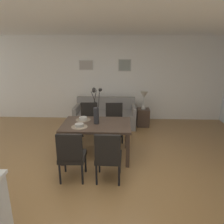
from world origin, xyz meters
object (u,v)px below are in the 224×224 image
(bowl_near_right, at_px, (83,118))
(sofa, at_px, (105,116))
(framed_picture_center, at_px, (125,65))
(centerpiece_vase, at_px, (96,110))
(side_table, at_px, (143,117))
(framed_picture_left, at_px, (86,65))
(dining_chair_far_right, at_px, (114,120))
(bowl_near_left, at_px, (79,125))
(dining_table, at_px, (97,128))
(dining_chair_near_right, at_px, (89,120))
(dining_chair_near_left, at_px, (71,154))
(dining_chair_far_left, at_px, (108,155))
(table_lamp, at_px, (144,96))

(bowl_near_right, height_order, sofa, bowl_near_right)
(sofa, distance_m, framed_picture_center, 1.67)
(centerpiece_vase, xyz_separation_m, side_table, (1.15, 1.91, -0.76))
(centerpiece_vase, height_order, framed_picture_left, framed_picture_left)
(dining_chair_far_right, relative_size, bowl_near_left, 5.41)
(dining_table, distance_m, sofa, 1.93)
(dining_chair_near_right, xyz_separation_m, dining_chair_far_right, (0.63, 0.00, 0.00))
(side_table, bearing_deg, dining_chair_near_left, -117.84)
(framed_picture_left, height_order, framed_picture_center, framed_picture_center)
(dining_chair_near_right, xyz_separation_m, framed_picture_center, (0.89, 1.63, 1.21))
(dining_table, height_order, dining_chair_far_right, dining_chair_far_right)
(dining_table, bearing_deg, dining_chair_far_right, 69.68)
(bowl_near_right, bearing_deg, bowl_near_left, -90.00)
(dining_chair_far_right, height_order, bowl_near_right, dining_chair_far_right)
(dining_chair_far_right, height_order, side_table, dining_chair_far_right)
(dining_chair_near_right, distance_m, dining_chair_far_left, 1.89)
(bowl_near_left, xyz_separation_m, side_table, (1.47, 2.12, -0.52))
(dining_chair_near_left, height_order, bowl_near_left, dining_chair_near_left)
(centerpiece_vase, relative_size, bowl_near_right, 4.32)
(dining_chair_far_left, height_order, bowl_near_right, dining_chair_far_left)
(dining_table, distance_m, side_table, 2.26)
(side_table, relative_size, table_lamp, 1.02)
(dining_table, relative_size, dining_chair_far_right, 1.52)
(side_table, bearing_deg, sofa, -179.42)
(dining_chair_near_left, distance_m, framed_picture_left, 3.64)
(side_table, bearing_deg, framed_picture_left, 160.40)
(bowl_near_left, bearing_deg, dining_chair_near_right, 89.02)
(dining_chair_near_right, bearing_deg, side_table, 34.87)
(dining_chair_near_right, relative_size, bowl_near_right, 5.41)
(bowl_near_left, distance_m, framed_picture_center, 3.04)
(dining_chair_far_right, relative_size, centerpiece_vase, 1.25)
(dining_table, height_order, framed_picture_center, framed_picture_center)
(dining_table, height_order, dining_chair_far_left, dining_chair_far_left)
(dining_table, height_order, side_table, dining_table)
(bowl_near_right, xyz_separation_m, framed_picture_left, (-0.28, 2.32, 0.94))
(bowl_near_left, bearing_deg, framed_picture_left, 95.81)
(dining_table, xyz_separation_m, table_lamp, (1.15, 1.91, 0.24))
(dining_chair_far_left, xyz_separation_m, centerpiece_vase, (-0.29, 0.90, 0.51))
(centerpiece_vase, height_order, sofa, centerpiece_vase)
(side_table, bearing_deg, bowl_near_right, -130.82)
(dining_table, bearing_deg, centerpiece_vase, 55.35)
(dining_chair_far_right, bearing_deg, table_lamp, 50.95)
(dining_chair_near_right, xyz_separation_m, dining_chair_far_left, (0.59, -1.80, 0.00))
(dining_table, xyz_separation_m, bowl_near_left, (-0.31, -0.21, 0.13))
(dining_chair_near_left, bearing_deg, side_table, 62.16)
(framed_picture_center, bearing_deg, bowl_near_right, -111.40)
(side_table, distance_m, framed_picture_left, 2.36)
(bowl_near_right, relative_size, table_lamp, 0.33)
(bowl_near_left, xyz_separation_m, table_lamp, (1.47, 2.12, 0.11))
(dining_chair_near_right, xyz_separation_m, bowl_near_right, (-0.02, -0.69, 0.27))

